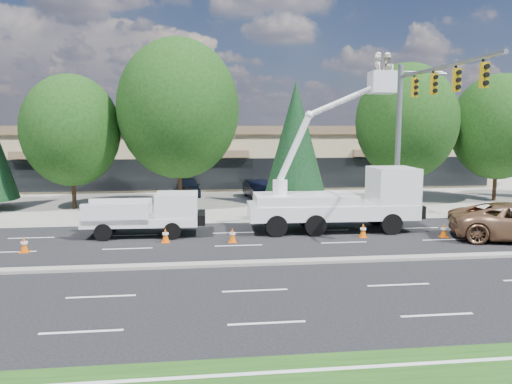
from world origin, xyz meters
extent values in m
plane|color=black|center=(0.00, 0.00, 0.00)|extent=(140.00, 140.00, 0.00)
cube|color=gray|center=(0.00, 20.00, 0.01)|extent=(140.00, 22.00, 0.01)
cube|color=gray|center=(0.00, 0.00, 0.06)|extent=(120.00, 0.55, 0.12)
cube|color=tan|center=(0.00, 30.00, 2.50)|extent=(50.00, 15.00, 5.00)
cube|color=brown|center=(0.00, 30.00, 5.15)|extent=(50.40, 15.40, 0.70)
cube|color=black|center=(0.00, 22.45, 1.50)|extent=(48.00, 0.12, 2.60)
cylinder|color=#332114|center=(-10.00, 15.00, 1.44)|extent=(0.28, 0.28, 2.87)
ellipsoid|color=black|center=(-10.00, 15.00, 5.19)|extent=(6.39, 6.39, 7.35)
cylinder|color=#332114|center=(-3.00, 15.00, 1.83)|extent=(0.28, 0.28, 3.67)
ellipsoid|color=black|center=(-3.00, 15.00, 6.62)|extent=(8.15, 8.15, 9.37)
cylinder|color=#332114|center=(5.00, 15.00, 0.40)|extent=(0.26, 0.26, 0.80)
cone|color=black|center=(5.00, 15.00, 4.58)|extent=(4.33, 4.33, 7.92)
cylinder|color=#332114|center=(13.00, 15.00, 1.61)|extent=(0.28, 0.28, 3.22)
ellipsoid|color=black|center=(13.00, 15.00, 5.81)|extent=(7.15, 7.15, 8.22)
cylinder|color=#332114|center=(20.00, 15.00, 1.50)|extent=(0.28, 0.28, 3.01)
ellipsoid|color=black|center=(20.00, 15.00, 5.43)|extent=(6.68, 6.68, 7.68)
cylinder|color=#332114|center=(-18.00, 42.00, 0.40)|extent=(0.26, 0.26, 0.80)
cone|color=black|center=(-18.00, 42.00, 5.09)|extent=(4.81, 4.81, 8.79)
cylinder|color=#332114|center=(-4.00, 42.00, 0.40)|extent=(0.26, 0.26, 0.80)
cone|color=black|center=(-4.00, 42.00, 5.57)|extent=(5.27, 5.27, 9.63)
cylinder|color=#332114|center=(10.00, 42.00, 0.40)|extent=(0.26, 0.26, 0.80)
cone|color=black|center=(10.00, 42.00, 4.28)|extent=(4.04, 4.04, 7.39)
cylinder|color=#332114|center=(22.00, 42.00, 0.40)|extent=(0.26, 0.26, 0.80)
cone|color=black|center=(22.00, 42.00, 5.02)|extent=(4.74, 4.74, 8.67)
cylinder|color=gray|center=(10.00, 9.20, 4.50)|extent=(0.32, 0.32, 9.00)
cylinder|color=gray|center=(10.00, 4.20, 8.30)|extent=(0.20, 10.00, 0.20)
cylinder|color=gray|center=(11.30, 9.20, 8.60)|extent=(2.60, 0.12, 0.12)
cube|color=gold|center=(10.00, 7.20, 7.55)|extent=(0.32, 0.22, 1.05)
cube|color=gold|center=(10.00, 5.00, 7.55)|extent=(0.32, 0.22, 1.05)
cube|color=gold|center=(10.00, 2.80, 7.55)|extent=(0.32, 0.22, 1.05)
cube|color=gold|center=(10.00, 0.60, 7.55)|extent=(0.32, 0.22, 1.05)
cube|color=white|center=(-4.65, 5.88, 0.80)|extent=(5.67, 2.21, 0.42)
cube|color=white|center=(-2.87, 5.83, 1.45)|extent=(2.11, 2.07, 1.40)
cube|color=black|center=(-2.26, 5.81, 1.64)|extent=(0.12, 1.78, 0.94)
cube|color=white|center=(-5.75, 6.80, 1.26)|extent=(3.19, 0.37, 1.03)
cube|color=white|center=(-5.80, 5.02, 1.26)|extent=(3.19, 0.37, 1.03)
cube|color=white|center=(5.12, 5.95, 1.09)|extent=(8.78, 2.89, 0.76)
cube|color=white|center=(8.38, 5.85, 2.23)|extent=(2.26, 2.62, 2.18)
cube|color=black|center=(9.20, 5.82, 2.39)|extent=(0.16, 2.18, 1.31)
cube|color=white|center=(3.71, 6.00, 1.69)|extent=(5.30, 2.67, 0.54)
cylinder|color=white|center=(2.40, 6.04, 2.28)|extent=(0.76, 0.76, 0.87)
cube|color=white|center=(7.63, 5.87, 7.70)|extent=(1.23, 1.02, 1.17)
imported|color=beige|center=(7.39, 5.88, 8.13)|extent=(0.47, 0.70, 1.88)
imported|color=beige|center=(7.87, 5.87, 8.13)|extent=(0.74, 0.93, 1.88)
ellipsoid|color=white|center=(7.39, 5.88, 9.09)|extent=(0.28, 0.28, 0.20)
ellipsoid|color=white|center=(7.87, 5.87, 9.09)|extent=(0.28, 0.28, 0.20)
cube|color=#DB5506|center=(-9.37, 3.11, 0.01)|extent=(0.40, 0.40, 0.03)
cone|color=#DB5506|center=(-9.37, 3.11, 0.35)|extent=(0.36, 0.36, 0.70)
cylinder|color=white|center=(-9.37, 3.11, 0.42)|extent=(0.29, 0.29, 0.10)
cube|color=#DB5506|center=(-3.38, 4.27, 0.01)|extent=(0.40, 0.40, 0.03)
cone|color=#DB5506|center=(-3.38, 4.27, 0.35)|extent=(0.36, 0.36, 0.70)
cylinder|color=white|center=(-3.38, 4.27, 0.42)|extent=(0.29, 0.29, 0.10)
cube|color=#DB5506|center=(-0.23, 3.93, 0.01)|extent=(0.40, 0.40, 0.03)
cone|color=#DB5506|center=(-0.23, 3.93, 0.35)|extent=(0.36, 0.36, 0.70)
cylinder|color=white|center=(-0.23, 3.93, 0.42)|extent=(0.29, 0.29, 0.10)
cube|color=#DB5506|center=(6.27, 4.22, 0.01)|extent=(0.40, 0.40, 0.03)
cone|color=#DB5506|center=(6.27, 4.22, 0.35)|extent=(0.36, 0.36, 0.70)
cylinder|color=white|center=(6.27, 4.22, 0.42)|extent=(0.29, 0.29, 0.10)
cube|color=#DB5506|center=(10.25, 3.76, 0.01)|extent=(0.40, 0.40, 0.03)
cone|color=#DB5506|center=(10.25, 3.76, 0.35)|extent=(0.36, 0.36, 0.70)
cylinder|color=white|center=(10.25, 3.76, 0.42)|extent=(0.29, 0.29, 0.10)
imported|color=black|center=(-2.50, 20.27, 0.74)|extent=(2.02, 4.42, 1.47)
imported|color=black|center=(2.77, 18.39, 0.70)|extent=(2.00, 4.41, 1.40)
camera|label=1|loc=(-1.90, -19.16, 5.44)|focal=35.00mm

